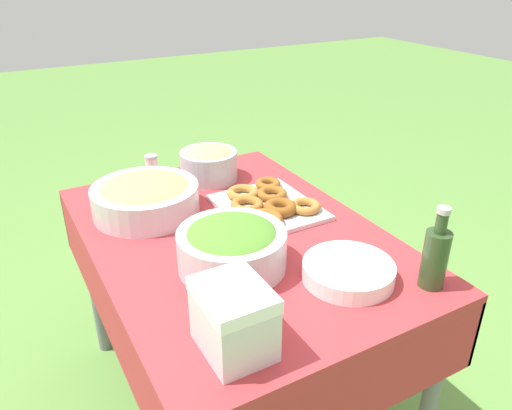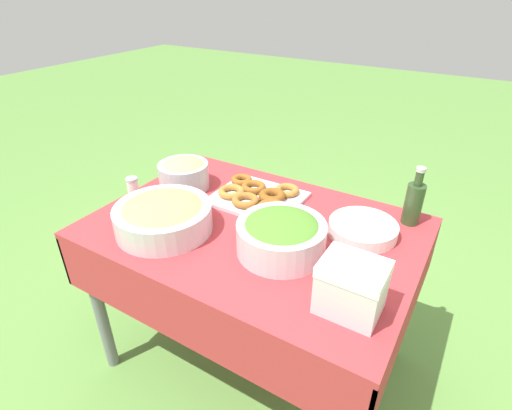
{
  "view_description": "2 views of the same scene",
  "coord_description": "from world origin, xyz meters",
  "px_view_note": "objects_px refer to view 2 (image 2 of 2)",
  "views": [
    {
      "loc": [
        -1.23,
        0.61,
        1.53
      ],
      "look_at": [
        -0.04,
        -0.05,
        0.85
      ],
      "focal_mm": 35.0,
      "sensor_mm": 36.0,
      "label": 1
    },
    {
      "loc": [
        -0.67,
        1.09,
        1.58
      ],
      "look_at": [
        -0.03,
        0.04,
        0.86
      ],
      "focal_mm": 28.0,
      "sensor_mm": 36.0,
      "label": 2
    }
  ],
  "objects_px": {
    "salad_bowl": "(281,234)",
    "bread_bowl": "(163,215)",
    "pasta_bowl": "(184,173)",
    "donut_platter": "(258,196)",
    "plate_stack": "(363,229)",
    "olive_oil_bottle": "(414,202)",
    "cooler_box": "(351,287)"
  },
  "relations": [
    {
      "from": "salad_bowl",
      "to": "olive_oil_bottle",
      "type": "distance_m",
      "value": 0.54
    },
    {
      "from": "olive_oil_bottle",
      "to": "cooler_box",
      "type": "bearing_deg",
      "value": 85.72
    },
    {
      "from": "donut_platter",
      "to": "plate_stack",
      "type": "relative_size",
      "value": 1.5
    },
    {
      "from": "salad_bowl",
      "to": "cooler_box",
      "type": "bearing_deg",
      "value": 154.03
    },
    {
      "from": "plate_stack",
      "to": "salad_bowl",
      "type": "bearing_deg",
      "value": 49.79
    },
    {
      "from": "cooler_box",
      "to": "salad_bowl",
      "type": "bearing_deg",
      "value": -25.97
    },
    {
      "from": "salad_bowl",
      "to": "bread_bowl",
      "type": "distance_m",
      "value": 0.45
    },
    {
      "from": "salad_bowl",
      "to": "cooler_box",
      "type": "height_order",
      "value": "cooler_box"
    },
    {
      "from": "plate_stack",
      "to": "pasta_bowl",
      "type": "bearing_deg",
      "value": 3.33
    },
    {
      "from": "salad_bowl",
      "to": "cooler_box",
      "type": "distance_m",
      "value": 0.33
    },
    {
      "from": "olive_oil_bottle",
      "to": "cooler_box",
      "type": "xyz_separation_m",
      "value": [
        0.04,
        0.56,
        -0.01
      ]
    },
    {
      "from": "salad_bowl",
      "to": "pasta_bowl",
      "type": "bearing_deg",
      "value": -18.53
    },
    {
      "from": "donut_platter",
      "to": "bread_bowl",
      "type": "relative_size",
      "value": 1.05
    },
    {
      "from": "pasta_bowl",
      "to": "cooler_box",
      "type": "height_order",
      "value": "cooler_box"
    },
    {
      "from": "bread_bowl",
      "to": "cooler_box",
      "type": "relative_size",
      "value": 2.02
    },
    {
      "from": "pasta_bowl",
      "to": "bread_bowl",
      "type": "relative_size",
      "value": 0.62
    },
    {
      "from": "plate_stack",
      "to": "bread_bowl",
      "type": "relative_size",
      "value": 0.7
    },
    {
      "from": "olive_oil_bottle",
      "to": "bread_bowl",
      "type": "bearing_deg",
      "value": 34.26
    },
    {
      "from": "pasta_bowl",
      "to": "donut_platter",
      "type": "xyz_separation_m",
      "value": [
        -0.35,
        -0.06,
        -0.05
      ]
    },
    {
      "from": "donut_platter",
      "to": "plate_stack",
      "type": "height_order",
      "value": "donut_platter"
    },
    {
      "from": "donut_platter",
      "to": "olive_oil_bottle",
      "type": "bearing_deg",
      "value": -164.9
    },
    {
      "from": "donut_platter",
      "to": "cooler_box",
      "type": "height_order",
      "value": "cooler_box"
    },
    {
      "from": "donut_platter",
      "to": "salad_bowl",
      "type": "bearing_deg",
      "value": 133.47
    },
    {
      "from": "olive_oil_bottle",
      "to": "cooler_box",
      "type": "height_order",
      "value": "olive_oil_bottle"
    },
    {
      "from": "bread_bowl",
      "to": "olive_oil_bottle",
      "type": "bearing_deg",
      "value": -145.74
    },
    {
      "from": "pasta_bowl",
      "to": "bread_bowl",
      "type": "distance_m",
      "value": 0.35
    },
    {
      "from": "pasta_bowl",
      "to": "cooler_box",
      "type": "xyz_separation_m",
      "value": [
        -0.89,
        0.34,
        0.01
      ]
    },
    {
      "from": "cooler_box",
      "to": "plate_stack",
      "type": "bearing_deg",
      "value": -77.34
    },
    {
      "from": "plate_stack",
      "to": "cooler_box",
      "type": "distance_m",
      "value": 0.4
    },
    {
      "from": "pasta_bowl",
      "to": "donut_platter",
      "type": "relative_size",
      "value": 0.59
    },
    {
      "from": "olive_oil_bottle",
      "to": "bread_bowl",
      "type": "distance_m",
      "value": 0.94
    },
    {
      "from": "donut_platter",
      "to": "bread_bowl",
      "type": "height_order",
      "value": "bread_bowl"
    }
  ]
}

